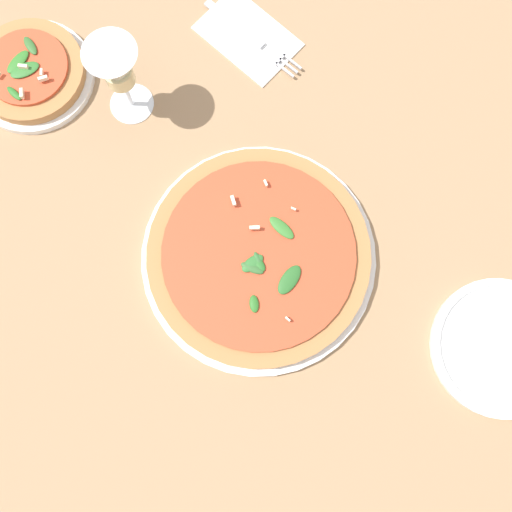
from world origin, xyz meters
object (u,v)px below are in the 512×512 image
(fork, at_px, (251,37))
(side_plate_white, at_px, (501,347))
(pizza_personal_side, at_px, (30,73))
(pizza_arugula_main, at_px, (256,258))
(wine_glass, at_px, (117,70))

(fork, height_order, side_plate_white, side_plate_white)
(fork, bearing_deg, side_plate_white, -13.19)
(pizza_personal_side, distance_m, side_plate_white, 0.80)
(pizza_personal_side, relative_size, side_plate_white, 0.97)
(pizza_arugula_main, bearing_deg, wine_glass, -171.77)
(side_plate_white, bearing_deg, wine_glass, -154.47)
(pizza_personal_side, bearing_deg, wine_glass, 44.56)
(wine_glass, relative_size, fork, 0.81)
(pizza_arugula_main, relative_size, pizza_personal_side, 1.78)
(fork, bearing_deg, pizza_arugula_main, -48.02)
(pizza_personal_side, xyz_separation_m, side_plate_white, (0.70, 0.39, -0.01))
(pizza_personal_side, relative_size, fork, 1.04)
(pizza_arugula_main, relative_size, side_plate_white, 1.72)
(fork, relative_size, side_plate_white, 0.93)
(fork, distance_m, side_plate_white, 0.60)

